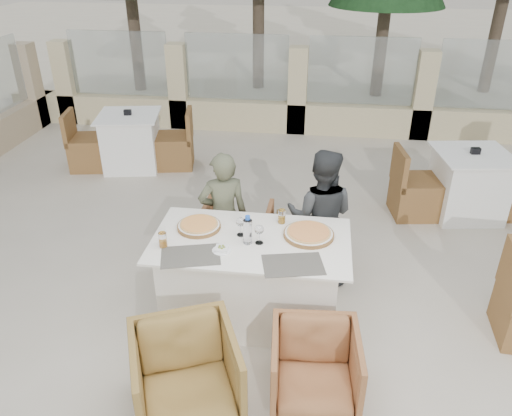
# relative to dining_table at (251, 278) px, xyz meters

# --- Properties ---
(ground) EXTENTS (80.00, 80.00, 0.00)m
(ground) POSITION_rel_dining_table_xyz_m (0.09, -0.08, -0.39)
(ground) COLOR beige
(ground) RESTS_ON ground
(sand_patch) EXTENTS (30.00, 16.00, 0.01)m
(sand_patch) POSITION_rel_dining_table_xyz_m (0.09, 13.92, -0.38)
(sand_patch) COLOR beige
(sand_patch) RESTS_ON ground
(perimeter_wall_far) EXTENTS (10.00, 0.34, 1.60)m
(perimeter_wall_far) POSITION_rel_dining_table_xyz_m (0.09, 4.72, 0.42)
(perimeter_wall_far) COLOR beige
(perimeter_wall_far) RESTS_ON ground
(dining_table) EXTENTS (1.60, 0.90, 0.77)m
(dining_table) POSITION_rel_dining_table_xyz_m (0.00, 0.00, 0.00)
(dining_table) COLOR white
(dining_table) RESTS_ON ground
(placemat_near_left) EXTENTS (0.51, 0.41, 0.00)m
(placemat_near_left) POSITION_rel_dining_table_xyz_m (-0.43, -0.29, 0.39)
(placemat_near_left) COLOR #5B584E
(placemat_near_left) RESTS_ON dining_table
(placemat_near_right) EXTENTS (0.51, 0.39, 0.00)m
(placemat_near_right) POSITION_rel_dining_table_xyz_m (0.36, -0.30, 0.39)
(placemat_near_right) COLOR #56524A
(placemat_near_right) RESTS_ON dining_table
(pizza_left) EXTENTS (0.39, 0.39, 0.05)m
(pizza_left) POSITION_rel_dining_table_xyz_m (-0.46, 0.12, 0.41)
(pizza_left) COLOR orange
(pizza_left) RESTS_ON dining_table
(pizza_right) EXTENTS (0.52, 0.52, 0.05)m
(pizza_right) POSITION_rel_dining_table_xyz_m (0.46, 0.12, 0.41)
(pizza_right) COLOR #E4591F
(pizza_right) RESTS_ON dining_table
(water_bottle) EXTENTS (0.08, 0.08, 0.25)m
(water_bottle) POSITION_rel_dining_table_xyz_m (-0.02, -0.05, 0.51)
(water_bottle) COLOR #9EBFD0
(water_bottle) RESTS_ON dining_table
(wine_glass_centre) EXTENTS (0.10, 0.10, 0.18)m
(wine_glass_centre) POSITION_rel_dining_table_xyz_m (-0.09, 0.06, 0.48)
(wine_glass_centre) COLOR white
(wine_glass_centre) RESTS_ON dining_table
(wine_glass_near) EXTENTS (0.08, 0.08, 0.18)m
(wine_glass_near) POSITION_rel_dining_table_xyz_m (0.07, -0.04, 0.48)
(wine_glass_near) COLOR white
(wine_glass_near) RESTS_ON dining_table
(beer_glass_left) EXTENTS (0.08, 0.08, 0.13)m
(beer_glass_left) POSITION_rel_dining_table_xyz_m (-0.67, -0.19, 0.45)
(beer_glass_left) COLOR orange
(beer_glass_left) RESTS_ON dining_table
(beer_glass_right) EXTENTS (0.07, 0.07, 0.12)m
(beer_glass_right) POSITION_rel_dining_table_xyz_m (0.22, 0.31, 0.45)
(beer_glass_right) COLOR gold
(beer_glass_right) RESTS_ON dining_table
(olive_dish) EXTENTS (0.14, 0.14, 0.04)m
(olive_dish) POSITION_rel_dining_table_xyz_m (-0.20, -0.19, 0.41)
(olive_dish) COLOR white
(olive_dish) RESTS_ON dining_table
(armchair_far_left) EXTENTS (0.69, 0.71, 0.63)m
(armchair_far_left) POSITION_rel_dining_table_xyz_m (-0.26, 0.73, -0.07)
(armchair_far_left) COLOR #9B6038
(armchair_far_left) RESTS_ON ground
(armchair_far_right) EXTENTS (0.61, 0.63, 0.54)m
(armchair_far_right) POSITION_rel_dining_table_xyz_m (0.42, 0.72, -0.11)
(armchair_far_right) COLOR brown
(armchair_far_right) RESTS_ON ground
(armchair_near_left) EXTENTS (0.91, 0.92, 0.64)m
(armchair_near_left) POSITION_rel_dining_table_xyz_m (-0.29, -1.05, -0.06)
(armchair_near_left) COLOR olive
(armchair_near_left) RESTS_ON ground
(armchair_near_right) EXTENTS (0.65, 0.67, 0.57)m
(armchair_near_right) POSITION_rel_dining_table_xyz_m (0.57, -0.83, -0.10)
(armchair_near_right) COLOR #996037
(armchair_near_right) RESTS_ON ground
(diner_left) EXTENTS (0.54, 0.44, 1.26)m
(diner_left) POSITION_rel_dining_table_xyz_m (-0.35, 0.59, 0.25)
(diner_left) COLOR #595C43
(diner_left) RESTS_ON ground
(diner_right) EXTENTS (0.69, 0.56, 1.31)m
(diner_right) POSITION_rel_dining_table_xyz_m (0.55, 0.66, 0.27)
(diner_right) COLOR #343739
(diner_right) RESTS_ON ground
(bg_table_a) EXTENTS (1.76, 1.11, 0.77)m
(bg_table_a) POSITION_rel_dining_table_xyz_m (-2.13, 2.94, 0.00)
(bg_table_a) COLOR white
(bg_table_a) RESTS_ON ground
(bg_table_b) EXTENTS (1.74, 1.05, 0.77)m
(bg_table_b) POSITION_rel_dining_table_xyz_m (2.24, 2.13, 0.00)
(bg_table_b) COLOR white
(bg_table_b) RESTS_ON ground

